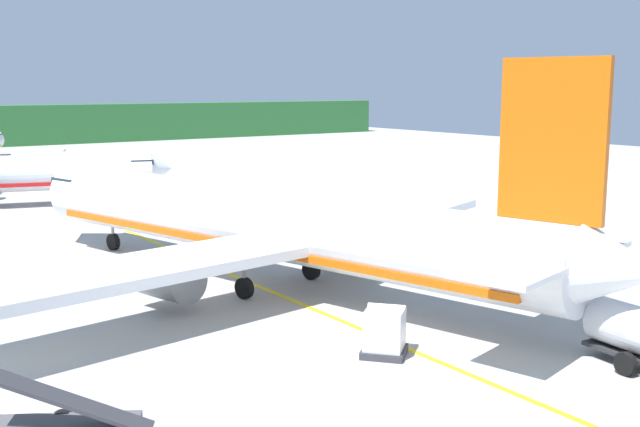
# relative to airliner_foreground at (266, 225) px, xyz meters

# --- Properties ---
(airliner_foreground) EXTENTS (34.28, 41.09, 11.90)m
(airliner_foreground) POSITION_rel_airliner_foreground_xyz_m (0.00, 0.00, 0.00)
(airliner_foreground) COLOR white
(airliner_foreground) RESTS_ON ground
(cargo_container_near) EXTENTS (2.43, 2.43, 2.04)m
(cargo_container_near) POSITION_rel_airliner_foreground_xyz_m (-1.71, -12.17, -2.43)
(cargo_container_near) COLOR #333338
(cargo_container_near) RESTS_ON ground
(crew_loader_right) EXTENTS (0.33, 0.62, 1.62)m
(crew_loader_right) POSITION_rel_airliner_foreground_xyz_m (-8.72, 3.54, -2.44)
(crew_loader_right) COLOR #191E33
(crew_loader_right) RESTS_ON ground
(apron_guide_line) EXTENTS (0.30, 60.00, 0.01)m
(apron_guide_line) POSITION_rel_airliner_foreground_xyz_m (-0.45, -4.45, -3.39)
(apron_guide_line) COLOR yellow
(apron_guide_line) RESTS_ON ground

